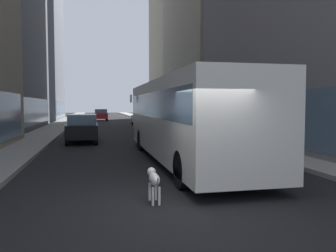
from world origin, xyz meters
The scene contains 8 objects.
ground_plane centered at (0.00, 35.00, 0.00)m, with size 120.00×120.00×0.00m, color black.
sidewalk_left centered at (-5.70, 35.00, 0.07)m, with size 2.40×110.00×0.15m, color gray.
sidewalk_right centered at (5.70, 35.00, 0.07)m, with size 2.40×110.00×0.15m, color #9E9991.
transit_bus centered at (1.20, 5.27, 1.78)m, with size 2.78×11.53×3.05m.
car_red_coupe centered at (-1.20, 41.05, 0.82)m, with size 1.79×4.12×1.62m.
car_black_suv centered at (-2.80, 13.04, 0.82)m, with size 1.71×4.28×1.62m.
car_silver_sedan centered at (2.80, 28.20, 0.82)m, with size 1.76×4.72×1.62m.
dalmatian_dog centered at (-0.86, 0.10, 0.51)m, with size 0.22×0.96×0.72m.
Camera 1 is at (-2.14, -7.20, 2.15)m, focal length 36.13 mm.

